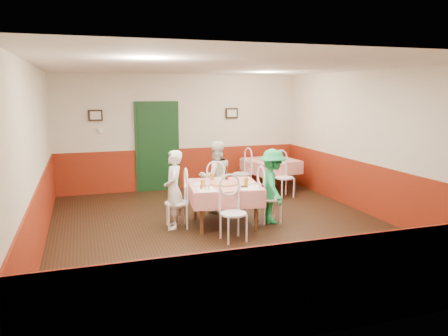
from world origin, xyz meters
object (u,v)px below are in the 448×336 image
object	(u,v)px
chair_far	(216,190)
chair_second_b	(284,178)
chair_near	(234,214)
wallet	(244,187)
second_table	(271,175)
chair_second_a	(242,174)
diner_left	(174,190)
chair_left	(177,203)
diner_right	(272,186)
pizza	(224,183)
glass_b	(246,182)
glass_c	(212,177)
chair_right	(269,199)
main_table	(224,205)
glass_a	(203,184)
beer_bottle	(226,173)
diner_far	(216,177)

from	to	relation	value
chair_far	chair_second_b	world-z (taller)	same
chair_near	wallet	size ratio (longest dim) A/B	8.18
second_table	chair_second_a	world-z (taller)	chair_second_a
chair_second_a	diner_left	xyz separation A→B (m)	(-2.11, -2.22, 0.24)
chair_second_b	chair_far	bearing A→B (deg)	-165.55
chair_left	wallet	distance (m)	1.24
chair_second_b	diner_right	world-z (taller)	diner_right
pizza	wallet	xyz separation A→B (m)	(0.26, -0.34, -0.01)
wallet	diner_left	size ratio (longest dim) A/B	0.08
second_table	diner_right	world-z (taller)	diner_right
pizza	glass_b	bearing A→B (deg)	-33.50
chair_second_b	wallet	size ratio (longest dim) A/B	8.18
glass_c	diner_left	world-z (taller)	diner_left
chair_right	chair_far	world-z (taller)	same
glass_c	wallet	bearing A→B (deg)	-65.25
chair_second_a	diner_right	distance (m)	2.50
chair_near	main_table	bearing A→B (deg)	77.46
pizza	diner_right	bearing A→B (deg)	-6.22
diner_left	chair_left	bearing A→B (deg)	94.61
chair_near	diner_left	distance (m)	1.26
chair_second_b	wallet	world-z (taller)	chair_second_b
chair_right	chair_near	bearing A→B (deg)	129.33
glass_a	glass_b	size ratio (longest dim) A/B	0.99
beer_bottle	chair_near	bearing A→B (deg)	-103.06
glass_c	chair_far	bearing A→B (deg)	64.42
pizza	chair_far	bearing A→B (deg)	81.90
chair_left	wallet	xyz separation A→B (m)	(1.09, -0.48, 0.32)
chair_far	diner_right	bearing A→B (deg)	149.60
main_table	chair_second_b	distance (m)	2.53
chair_left	glass_b	distance (m)	1.28
glass_a	diner_far	distance (m)	1.20
chair_far	diner_right	size ratio (longest dim) A/B	0.66
glass_b	diner_far	bearing A→B (deg)	100.29
second_table	chair_second_a	distance (m)	0.75
pizza	diner_right	distance (m)	0.91
chair_second_b	pizza	size ratio (longest dim) A/B	1.85
glass_c	chair_second_b	bearing A→B (deg)	30.10
chair_right	glass_b	bearing A→B (deg)	106.26
second_table	beer_bottle	bearing A→B (deg)	-132.26
chair_far	glass_c	world-z (taller)	chair_far
chair_far	wallet	distance (m)	1.26
chair_far	chair_near	xyz separation A→B (m)	(-0.23, -1.68, 0.00)
chair_near	beer_bottle	xyz separation A→B (m)	(0.28, 1.21, 0.43)
diner_right	chair_second_a	bearing A→B (deg)	1.51
main_table	chair_second_a	bearing A→B (deg)	62.56
chair_left	glass_a	distance (m)	0.62
pizza	diner_left	distance (m)	0.90
chair_right	diner_left	distance (m)	1.77
glass_c	second_table	bearing A→B (deg)	43.31
chair_right	glass_a	size ratio (longest dim) A/B	6.68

